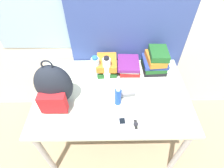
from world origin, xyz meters
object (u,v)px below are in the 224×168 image
backpack (54,87)px  water_bottle (96,67)px  book_stack_center (129,66)px  cell_phone (122,121)px  wristwatch (136,124)px  book_stack_left (106,65)px  sports_bottle (107,68)px  sunscreen_bottle (118,96)px  book_stack_right (155,61)px  sunglasses_case (126,94)px

backpack → water_bottle: bearing=46.1°
book_stack_center → cell_phone: size_ratio=2.23×
cell_phone → wristwatch: (0.10, -0.02, -0.00)m
water_bottle → book_stack_left: bearing=34.9°
sports_bottle → sunscreen_bottle: bearing=-73.8°
backpack → book_stack_left: bearing=43.7°
book_stack_center → water_bottle: bearing=-167.2°
backpack → sunscreen_bottle: (0.48, -0.02, -0.09)m
sunscreen_bottle → wristwatch: bearing=-58.1°
book_stack_right → sports_bottle: bearing=-168.4°
book_stack_left → water_bottle: bearing=-145.1°
book_stack_center → book_stack_right: bearing=-0.0°
book_stack_right → water_bottle: size_ratio=1.16×
water_bottle → wristwatch: water_bottle is taller
sports_bottle → sunglasses_case: size_ratio=1.46×
book_stack_left → water_bottle: 0.12m
book_stack_right → cell_phone: bearing=-120.2°
backpack → water_bottle: (0.29, 0.31, -0.07)m
backpack → wristwatch: backpack is taller
book_stack_left → book_stack_center: size_ratio=0.95×
sunscreen_bottle → sports_bottle: bearing=106.2°
backpack → wristwatch: (0.61, -0.23, -0.17)m
book_stack_center → sports_bottle: bearing=-156.2°
cell_phone → wristwatch: size_ratio=1.42×
sunscreen_bottle → cell_phone: bearing=-81.7°
book_stack_left → sports_bottle: sports_bottle is taller
backpack → water_bottle: backpack is taller
sports_bottle → sunglasses_case: sports_bottle is taller
book_stack_left → book_stack_right: (0.46, 0.00, 0.04)m
cell_phone → sunglasses_case: sunglasses_case is taller
book_stack_right → wristwatch: 0.66m
backpack → book_stack_left: 0.55m
wristwatch → book_stack_left: bearing=110.0°
backpack → book_stack_center: bearing=31.9°
backpack → cell_phone: size_ratio=3.73×
sunscreen_bottle → book_stack_left: bearing=103.2°
backpack → sunscreen_bottle: bearing=-2.9°
backpack → sunscreen_bottle: 0.49m
cell_phone → sunglasses_case: (0.05, 0.26, 0.01)m
book_stack_right → sunglasses_case: size_ratio=1.60×
book_stack_right → wristwatch: bearing=-111.6°
water_bottle → cell_phone: size_ratio=1.91×
book_stack_right → sunscreen_bottle: size_ratio=1.40×
book_stack_left → sunglasses_case: book_stack_left is taller
water_bottle → sports_bottle: size_ratio=0.95×
sports_bottle → book_stack_left: bearing=92.5°
water_bottle → sports_bottle: bearing=-12.5°
sunglasses_case → wristwatch: size_ratio=1.97×
wristwatch → water_bottle: bearing=120.6°
book_stack_right → wristwatch: (-0.24, -0.60, -0.10)m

